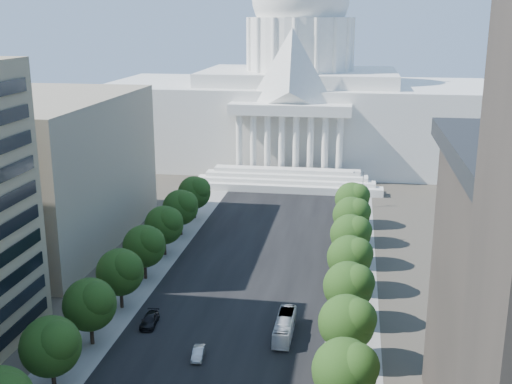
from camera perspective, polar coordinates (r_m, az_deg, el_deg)
The scene contains 26 objects.
road_asphalt at distance 118.98m, azimuth -0.53°, elevation -7.10°, with size 30.00×260.00×0.01m, color black.
sidewalk_left at distance 123.31m, azimuth -9.33°, elevation -6.48°, with size 8.00×260.00×0.02m, color gray.
sidewalk_right at distance 117.60m, azimuth 8.72°, elevation -7.56°, with size 8.00×260.00×0.02m, color gray.
capitol at distance 205.68m, azimuth 3.83°, elevation 8.26°, with size 120.00×56.00×73.00m.
office_block_left_far at distance 139.00m, azimuth -19.76°, elevation 1.80°, with size 38.00×52.00×30.00m, color gray.
tree_l_d at distance 84.82m, azimuth -17.65°, elevation -12.84°, with size 7.79×7.60×9.97m.
tree_l_e at distance 94.48m, azimuth -14.43°, elevation -9.56°, with size 7.79×7.60×9.97m.
tree_l_f at distance 104.63m, azimuth -11.87°, elevation -6.88°, with size 7.79×7.60×9.97m.
tree_l_g at distance 115.13m, azimuth -9.79°, elevation -4.67°, with size 7.79×7.60×9.97m.
tree_l_h at distance 125.91m, azimuth -8.07°, elevation -2.83°, with size 7.79×7.60×9.97m.
tree_l_i at distance 136.88m, azimuth -6.63°, elevation -1.28°, with size 7.79×7.60×9.97m.
tree_l_j at distance 148.02m, azimuth -5.40°, elevation 0.04°, with size 7.79×7.60×9.97m.
tree_r_d at distance 76.91m, azimuth 8.13°, elevation -15.33°, with size 7.79×7.60×9.97m.
tree_r_e at distance 87.45m, azimuth 8.28°, elevation -11.33°, with size 7.79×7.60×9.97m.
tree_r_f at distance 98.33m, azimuth 8.39°, elevation -8.20°, with size 7.79×7.60×9.97m.
tree_r_g at distance 109.44m, azimuth 8.48°, elevation -5.70°, with size 7.79×7.60×9.97m.
tree_r_h at distance 120.72m, azimuth 8.55°, elevation -3.66°, with size 7.79×7.60×9.97m.
tree_r_i at distance 132.13m, azimuth 8.61°, elevation -1.97°, with size 7.79×7.60×9.97m.
tree_r_j at distance 143.63m, azimuth 8.66°, elevation -0.55°, with size 7.79×7.60×9.97m.
streetlight_c at distance 87.93m, azimuth 9.30°, elevation -11.68°, with size 2.61×0.44×9.00m.
streetlight_d at distance 110.80m, azimuth 9.29°, elevation -5.81°, with size 2.61×0.44×9.00m.
streetlight_e at distance 134.42m, azimuth 9.28°, elevation -1.98°, with size 2.61×0.44×9.00m.
streetlight_f at distance 158.47m, azimuth 9.27°, elevation 0.70°, with size 2.61×0.44×9.00m.
car_silver at distance 91.30m, azimuth -5.16°, elevation -14.10°, with size 1.47×4.21×1.39m, color #A8A9AF.
car_dark_b at distance 100.78m, azimuth -9.44°, elevation -11.19°, with size 2.20×5.41×1.57m, color black.
city_bus at distance 96.32m, azimuth 2.55°, elevation -11.86°, with size 2.43×10.40×2.90m, color silver.
Camera 1 is at (18.10, -18.38, 45.62)m, focal length 45.00 mm.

